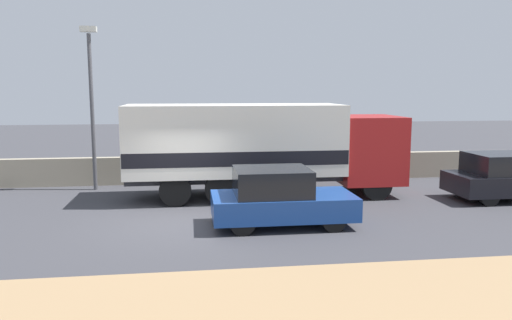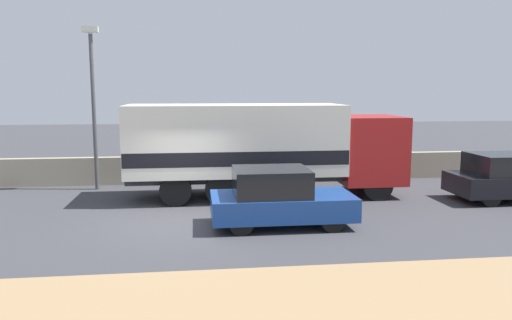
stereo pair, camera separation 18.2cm
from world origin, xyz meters
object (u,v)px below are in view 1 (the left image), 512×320
object	(u,v)px
car_sedan_second	(507,177)
car_hatchback	(279,198)
pedestrian	(367,161)
street_lamp	(91,95)
box_truck	(259,145)

from	to	relation	value
car_sedan_second	car_hatchback	bearing A→B (deg)	-165.16
car_sedan_second	pedestrian	size ratio (longest dim) A/B	2.47
car_hatchback	car_sedan_second	distance (m)	8.39
street_lamp	box_truck	bearing A→B (deg)	-18.98
street_lamp	pedestrian	distance (m)	10.77
box_truck	pedestrian	distance (m)	5.24
street_lamp	car_hatchback	bearing A→B (deg)	-44.32
car_hatchback	car_sedan_second	bearing A→B (deg)	14.84
box_truck	car_sedan_second	bearing A→B (deg)	-10.77
car_sedan_second	pedestrian	xyz separation A→B (m)	(-3.49, 3.76, 0.06)
street_lamp	car_hatchback	size ratio (longest dim) A/B	1.53
box_truck	car_sedan_second	size ratio (longest dim) A/B	2.37
box_truck	car_hatchback	bearing A→B (deg)	-89.49
car_hatchback	box_truck	bearing A→B (deg)	90.51
street_lamp	car_sedan_second	bearing A→B (deg)	-14.26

